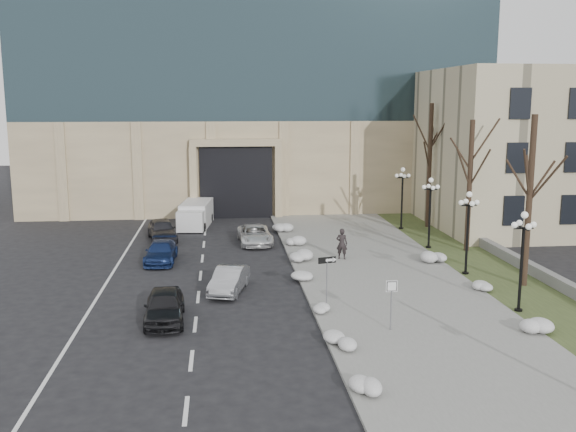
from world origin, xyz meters
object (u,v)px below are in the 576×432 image
car_b (229,280)px  lamppost_b (468,222)px  box_truck (196,215)px  lamppost_c (430,203)px  keep_sign (391,294)px  lamppost_d (402,190)px  car_c (161,252)px  pedestrian (342,244)px  car_d (255,235)px  car_a (165,306)px  one_way_sign (330,266)px  lamppost_a (522,248)px  car_e (162,230)px

car_b → lamppost_b: (13.24, 1.80, 2.42)m
car_b → lamppost_b: size_ratio=0.83×
box_truck → lamppost_c: (15.58, -9.60, 2.17)m
keep_sign → box_truck: bearing=112.5°
lamppost_b → lamppost_d: same height
car_c → lamppost_b: bearing=-14.2°
box_truck → keep_sign: keep_sign is taller
car_c → pedestrian: (10.97, -0.82, 0.44)m
car_d → pedestrian: (5.03, -5.24, 0.42)m
lamppost_b → pedestrian: bearing=147.2°
car_a → one_way_sign: one_way_sign is taller
lamppost_c → car_d: bearing=166.1°
keep_sign → lamppost_c: (6.54, 14.85, 1.40)m
one_way_sign → lamppost_a: bearing=-25.3°
car_a → car_d: bearing=70.2°
car_b → lamppost_c: lamppost_c is taller
car_e → lamppost_d: 17.97m
lamppost_a → car_a: bearing=178.2°
car_a → lamppost_b: (16.15, 5.99, 2.35)m
car_b → pedestrian: bearing=54.6°
keep_sign → lamppost_d: (6.54, 21.35, 1.40)m
lamppost_a → lamppost_d: 19.50m
car_a → car_e: bearing=93.0°
pedestrian → keep_sign: keep_sign is taller
pedestrian → lamppost_a: lamppost_a is taller
car_b → lamppost_d: size_ratio=0.83×
car_d → box_truck: box_truck is taller
lamppost_c → car_b: bearing=-147.9°
pedestrian → lamppost_b: bearing=168.3°
box_truck → lamppost_b: lamppost_b is taller
one_way_sign → lamppost_d: size_ratio=0.52×
box_truck → car_c: bearing=-91.6°
lamppost_c → keep_sign: bearing=-113.8°
car_b → car_c: bearing=135.5°
box_truck → lamppost_c: lamppost_c is taller
one_way_sign → lamppost_c: lamppost_c is taller
car_c → lamppost_b: 18.09m
car_d → lamppost_b: (11.32, -9.30, 2.43)m
car_c → lamppost_d: (17.25, 8.13, 2.45)m
car_e → lamppost_c: bearing=-26.2°
lamppost_c → car_c: bearing=-174.6°
lamppost_b → lamppost_d: bearing=90.0°
box_truck → lamppost_d: lamppost_d is taller
pedestrian → keep_sign: 12.43m
car_b → one_way_sign: one_way_sign is taller
car_c → lamppost_c: (17.25, 1.63, 2.45)m
car_c → lamppost_a: bearing=-31.8°
box_truck → lamppost_a: 27.53m
car_d → box_truck: bearing=119.0°
lamppost_b → lamppost_c: same height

